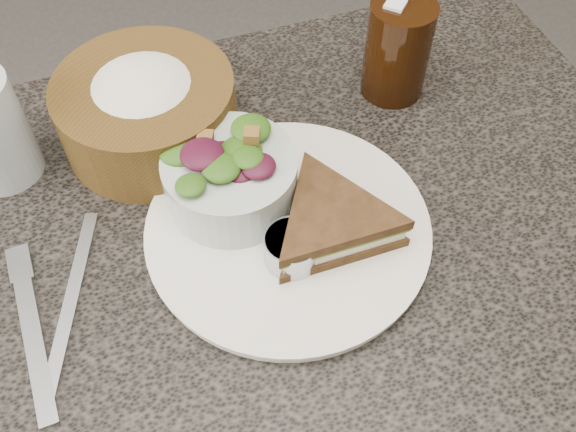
# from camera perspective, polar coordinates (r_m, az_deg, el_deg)

# --- Properties ---
(dining_table) EXTENTS (1.00, 0.70, 0.75)m
(dining_table) POSITION_cam_1_polar(r_m,az_deg,el_deg) (1.01, -2.72, -15.22)
(dining_table) COLOR black
(dining_table) RESTS_ON floor
(dinner_plate) EXTENTS (0.30, 0.30, 0.01)m
(dinner_plate) POSITION_cam_1_polar(r_m,az_deg,el_deg) (0.68, 0.00, -1.18)
(dinner_plate) COLOR silver
(dinner_plate) RESTS_ON dining_table
(sandwich) EXTENTS (0.16, 0.16, 0.04)m
(sandwich) POSITION_cam_1_polar(r_m,az_deg,el_deg) (0.66, 3.90, -0.54)
(sandwich) COLOR #472E19
(sandwich) RESTS_ON dinner_plate
(salad_bowl) EXTENTS (0.16, 0.16, 0.08)m
(salad_bowl) POSITION_cam_1_polar(r_m,az_deg,el_deg) (0.67, -5.17, 3.90)
(salad_bowl) COLOR #ABB9B1
(salad_bowl) RESTS_ON dinner_plate
(dressing_ramekin) EXTENTS (0.07, 0.07, 0.03)m
(dressing_ramekin) POSITION_cam_1_polar(r_m,az_deg,el_deg) (0.64, 0.32, -2.92)
(dressing_ramekin) COLOR #A6ACB5
(dressing_ramekin) RESTS_ON dinner_plate
(orange_wedge) EXTENTS (0.08, 0.08, 0.03)m
(orange_wedge) POSITION_cam_1_polar(r_m,az_deg,el_deg) (0.72, -1.73, 4.82)
(orange_wedge) COLOR #EF5603
(orange_wedge) RESTS_ON dinner_plate
(fork) EXTENTS (0.03, 0.18, 0.00)m
(fork) POSITION_cam_1_polar(r_m,az_deg,el_deg) (0.67, -21.69, -10.08)
(fork) COLOR #96989C
(fork) RESTS_ON dining_table
(knife) EXTENTS (0.08, 0.20, 0.00)m
(knife) POSITION_cam_1_polar(r_m,az_deg,el_deg) (0.68, -18.66, -6.91)
(knife) COLOR #ABAFB4
(knife) RESTS_ON dining_table
(bread_basket) EXTENTS (0.27, 0.27, 0.12)m
(bread_basket) POSITION_cam_1_polar(r_m,az_deg,el_deg) (0.75, -12.56, 9.87)
(bread_basket) COLOR brown
(bread_basket) RESTS_ON dining_table
(cola_glass) EXTENTS (0.09, 0.09, 0.14)m
(cola_glass) POSITION_cam_1_polar(r_m,az_deg,el_deg) (0.81, 9.76, 14.69)
(cola_glass) COLOR black
(cola_glass) RESTS_ON dining_table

